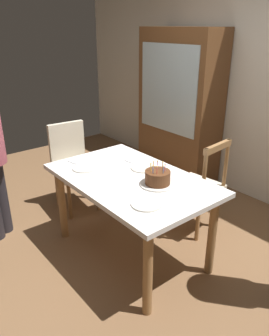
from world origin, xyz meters
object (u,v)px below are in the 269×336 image
birthday_cake (158,178)px  plate_near_guest (147,204)px  plate_near_celebrant (85,168)px  chair_upholstered (72,162)px  dining_table (131,188)px  plate_far_side (143,168)px  china_cabinet (179,107)px  chair_spindle_back (198,187)px

birthday_cake → plate_near_guest: bearing=-55.9°
plate_near_celebrant → chair_upholstered: size_ratio=0.23×
dining_table → plate_near_guest: size_ratio=6.51×
dining_table → plate_near_celebrant: 0.45m
plate_far_side → china_cabinet: (-0.89, 1.36, 0.19)m
plate_near_guest → chair_upholstered: 1.57m
plate_far_side → china_cabinet: 1.63m
plate_near_celebrant → china_cabinet: bearing=107.8°
dining_table → chair_spindle_back: bearing=83.0°
birthday_cake → plate_far_side: (-0.31, 0.12, -0.05)m
chair_spindle_back → china_cabinet: size_ratio=0.50×
plate_far_side → china_cabinet: bearing=123.1°
chair_spindle_back → china_cabinet: bearing=143.0°
dining_table → birthday_cake: size_ratio=5.11×
chair_upholstered → chair_spindle_back: bearing=30.8°
plate_near_celebrant → chair_spindle_back: (0.49, 0.97, -0.31)m
plate_near_celebrant → plate_far_side: bearing=51.1°
birthday_cake → chair_spindle_back: (-0.15, 0.69, -0.35)m
plate_far_side → chair_spindle_back: 0.67m
birthday_cake → china_cabinet: china_cabinet is taller
plate_near_guest → chair_spindle_back: size_ratio=0.23×
plate_near_guest → china_cabinet: china_cabinet is taller
dining_table → plate_far_side: size_ratio=6.51×
plate_near_celebrant → china_cabinet: size_ratio=0.12×
birthday_cake → chair_upholstered: (-1.35, -0.02, -0.28)m
plate_near_guest → chair_spindle_back: chair_spindle_back is taller
dining_table → plate_near_guest: (0.43, -0.20, 0.11)m
plate_near_guest → chair_upholstered: (-1.53, 0.25, -0.23)m
plate_near_celebrant → chair_upholstered: chair_upholstered is taller
chair_upholstered → dining_table: bearing=-2.7°
plate_near_guest → chair_upholstered: chair_upholstered is taller
birthday_cake → china_cabinet: bearing=129.0°
birthday_cake → plate_far_side: bearing=158.6°
plate_near_celebrant → chair_spindle_back: chair_spindle_back is taller
birthday_cake → plate_near_celebrant: 0.69m
chair_spindle_back → chair_upholstered: (-1.20, -0.71, 0.07)m
plate_far_side → chair_upholstered: chair_upholstered is taller
dining_table → chair_upholstered: (-1.10, 0.05, -0.12)m
plate_near_guest → china_cabinet: (-1.39, 1.76, 0.19)m
birthday_cake → chair_spindle_back: bearing=102.1°
plate_near_celebrant → china_cabinet: china_cabinet is taller
chair_spindle_back → china_cabinet: china_cabinet is taller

